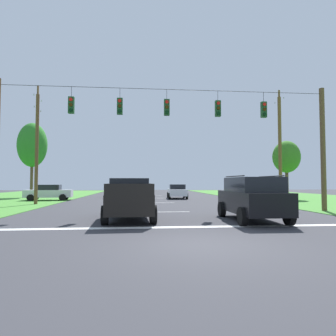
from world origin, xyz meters
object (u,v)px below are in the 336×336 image
Objects in this scene: distant_car_far_parked at (116,191)px; tree_roadside_right at (32,145)px; tree_roadside_far_right at (286,157)px; distant_car_crossing_white at (177,191)px; utility_pole_near_left at (37,145)px; suv_black at (252,197)px; distant_car_oncoming at (49,192)px; overhead_signal_span at (168,138)px; utility_pole_mid_right at (280,148)px; pickup_truck at (129,199)px.

tree_roadside_right is at bearing 172.72° from distant_car_far_parked.
tree_roadside_far_right reaches higher than distant_car_far_parked.
tree_roadside_right is at bearing 167.09° from tree_roadside_far_right.
distant_car_crossing_white is 1.00× the size of distant_car_far_parked.
utility_pole_near_left reaches higher than tree_roadside_far_right.
distant_car_far_parked is 11.34m from tree_roadside_right.
distant_car_crossing_white and distant_car_far_parked have the same top height.
distant_car_crossing_white is 0.72× the size of tree_roadside_far_right.
suv_black is 1.10× the size of distant_car_far_parked.
utility_pole_near_left is at bearing -84.21° from distant_car_oncoming.
utility_pole_near_left reaches higher than distant_car_crossing_white.
distant_car_oncoming is 0.47× the size of utility_pole_near_left.
suv_black is 0.55× the size of tree_roadside_right.
suv_black is 0.79× the size of tree_roadside_far_right.
overhead_signal_span is 16.63m from distant_car_oncoming.
distant_car_oncoming is 0.73× the size of tree_roadside_far_right.
distant_car_crossing_white is at bearing 93.48° from suv_black.
utility_pole_mid_right is at bearing -47.81° from distant_car_crossing_white.
utility_pole_mid_right reaches higher than overhead_signal_span.
distant_car_crossing_white is at bearing 80.96° from overhead_signal_span.
pickup_truck is 18.04m from distant_car_crossing_white.
utility_pole_mid_right is (7.57, -8.35, 3.82)m from distant_car_crossing_white.
suv_black is 23.03m from distant_car_far_parked.
distant_car_oncoming is 0.51× the size of tree_roadside_right.
distant_car_oncoming is at bearing -169.93° from distant_car_crossing_white.
overhead_signal_span is at bearing -36.67° from utility_pole_near_left.
tree_roadside_far_right is (17.99, -5.13, 3.59)m from distant_car_far_parked.
tree_roadside_far_right is (27.92, -6.40, -1.73)m from tree_roadside_right.
utility_pole_near_left is 12.58m from tree_roadside_right.
pickup_truck is 0.58× the size of utility_pole_mid_right.
distant_car_oncoming is at bearing -59.12° from tree_roadside_right.
pickup_truck is 0.63× the size of tree_roadside_right.
tree_roadside_right reaches higher than tree_roadside_far_right.
pickup_truck is at bearing -52.48° from utility_pole_near_left.
tree_roadside_far_right is (11.29, -2.13, 3.59)m from distant_car_crossing_white.
pickup_truck is 0.90× the size of tree_roadside_far_right.
utility_pole_mid_right is at bearing -2.66° from utility_pole_near_left.
overhead_signal_span is at bearing 131.87° from suv_black.
pickup_truck is 22.27m from tree_roadside_far_right.
overhead_signal_span reaches higher than distant_car_crossing_white.
distant_car_far_parked is (-7.83, 21.65, -0.27)m from suv_black.
distant_car_far_parked is 0.50× the size of tree_roadside_right.
overhead_signal_span is 23.87m from tree_roadside_right.
pickup_truck is 13.20m from utility_pole_near_left.
tree_roadside_right is at bearing 165.61° from distant_car_crossing_white.
overhead_signal_span is 18.59m from tree_roadside_far_right.
utility_pole_mid_right is (9.92, 6.42, 0.28)m from overhead_signal_span.
utility_pole_near_left is 24.09m from tree_roadside_far_right.
tree_roadside_right is (-3.90, 6.53, 5.31)m from distant_car_oncoming.
utility_pole_mid_right is at bearing -120.89° from tree_roadside_far_right.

